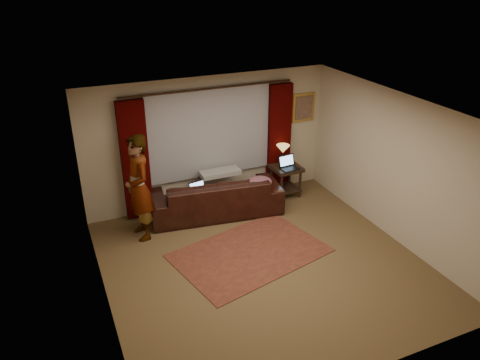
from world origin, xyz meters
The scene contains 20 objects.
floor centered at (0.00, 0.00, -0.01)m, with size 5.00×5.00×0.01m, color brown.
ceiling centered at (0.00, 0.00, 2.60)m, with size 5.00×5.00×0.02m, color silver.
wall_back centered at (0.00, 2.50, 1.30)m, with size 5.00×0.02×2.60m, color #C1B499.
wall_front centered at (0.00, -2.50, 1.30)m, with size 5.00×0.02×2.60m, color #C1B499.
wall_left centered at (-2.50, 0.00, 1.30)m, with size 0.02×5.00×2.60m, color #C1B499.
wall_right centered at (2.50, 0.00, 1.30)m, with size 0.02×5.00×2.60m, color #C1B499.
sheer_curtain centered at (0.00, 2.44, 1.50)m, with size 2.50×0.05×1.80m, color #93939A.
drape_left centered at (-1.50, 2.39, 1.18)m, with size 0.50×0.14×2.30m, color #2F0100.
drape_right centered at (1.50, 2.39, 1.18)m, with size 0.50×0.14×2.30m, color #2F0100.
curtain_rod centered at (0.00, 2.39, 2.38)m, with size 0.04×0.04×3.40m, color black.
picture_frame centered at (2.10, 2.47, 1.75)m, with size 0.50×0.04×0.60m, color gold.
sofa centered at (-0.10, 1.95, 0.52)m, with size 2.56×1.11×1.03m, color black.
throw_blanket centered at (0.08, 2.14, 1.03)m, with size 0.79×0.32×0.09m, color gray.
clothing_pile centered at (0.68, 1.63, 0.63)m, with size 0.55×0.42×0.23m, color #7E4858.
laptop_sofa centered at (-0.45, 1.82, 0.63)m, with size 0.32×0.35×0.24m, color black, non-canonical shape.
area_rug centered at (-0.07, 0.38, 0.01)m, with size 2.48×1.65×0.01m, color brown.
end_table centered at (1.53, 2.08, 0.33)m, with size 0.58×0.58×0.67m, color black.
tiffany_lamp centered at (1.49, 2.17, 0.89)m, with size 0.28×0.28×0.44m, color olive, non-canonical shape.
laptop_table centered at (1.53, 1.93, 0.80)m, with size 0.36×0.39×0.26m, color black, non-canonical shape.
person centered at (-1.61, 1.68, 0.97)m, with size 0.57×0.57×1.93m, color gray.
Camera 1 is at (-2.90, -5.69, 4.56)m, focal length 35.00 mm.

